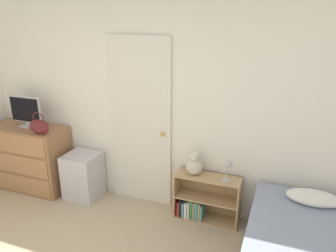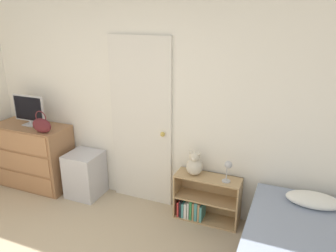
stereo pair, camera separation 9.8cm
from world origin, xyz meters
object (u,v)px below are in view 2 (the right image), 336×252
at_px(handbag, 42,125).
at_px(bookshelf, 203,201).
at_px(desk_lamp, 228,167).
at_px(teddy_bear, 194,164).
at_px(storage_bin, 85,174).
at_px(tv, 29,110).
at_px(dresser, 34,156).

height_order(handbag, bookshelf, handbag).
bearing_deg(handbag, desk_lamp, 5.47).
bearing_deg(teddy_bear, bookshelf, 2.60).
relative_size(handbag, bookshelf, 0.38).
relative_size(storage_bin, desk_lamp, 2.33).
distance_m(handbag, storage_bin, 0.83).
bearing_deg(storage_bin, bookshelf, 2.94).
bearing_deg(tv, desk_lamp, 0.93).
xyz_separation_m(tv, desk_lamp, (2.67, 0.04, -0.36)).
relative_size(tv, storage_bin, 0.82).
xyz_separation_m(handbag, storage_bin, (0.45, 0.18, -0.68)).
bearing_deg(tv, teddy_bear, 2.00).
height_order(storage_bin, desk_lamp, desk_lamp).
xyz_separation_m(handbag, teddy_bear, (1.92, 0.26, -0.30)).
xyz_separation_m(tv, bookshelf, (2.39, 0.08, -0.86)).
height_order(bookshelf, desk_lamp, desk_lamp).
height_order(tv, storage_bin, tv).
distance_m(tv, teddy_bear, 2.32).
distance_m(dresser, tv, 0.65).
distance_m(dresser, storage_bin, 0.82).
height_order(dresser, handbag, handbag).
bearing_deg(dresser, teddy_bear, 2.76).
height_order(tv, handbag, tv).
xyz_separation_m(dresser, handbag, (0.36, -0.15, 0.54)).
relative_size(bookshelf, desk_lamp, 2.94).
bearing_deg(tv, dresser, -82.54).
bearing_deg(handbag, tv, 153.91).
distance_m(storage_bin, teddy_bear, 1.52).
relative_size(handbag, desk_lamp, 1.12).
relative_size(teddy_bear, desk_lamp, 1.13).
distance_m(bookshelf, teddy_bear, 0.46).
bearing_deg(dresser, tv, 97.46).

